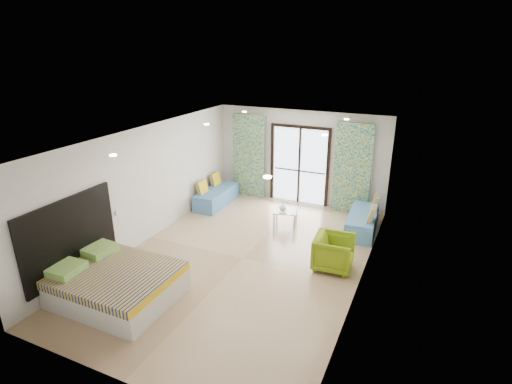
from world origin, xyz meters
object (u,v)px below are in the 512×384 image
at_px(daybed_left, 216,196).
at_px(coffee_table, 286,211).
at_px(daybed_right, 363,221).
at_px(armchair, 334,251).
at_px(bed, 116,284).

bearing_deg(daybed_left, coffee_table, -12.38).
bearing_deg(daybed_right, armchair, -99.97).
distance_m(bed, coffee_table, 4.64).
distance_m(daybed_left, armchair, 4.51).
xyz_separation_m(coffee_table, armchair, (1.67, -1.63, 0.05)).
bearing_deg(daybed_left, bed, -83.95).
xyz_separation_m(bed, coffee_table, (1.69, 4.32, 0.05)).
bearing_deg(armchair, coffee_table, 41.70).
height_order(bed, daybed_left, daybed_left).
bearing_deg(daybed_left, daybed_right, -1.82).
xyz_separation_m(bed, armchair, (3.36, 2.69, 0.10)).
relative_size(daybed_right, armchair, 2.19).
distance_m(daybed_right, armchair, 2.07).
bearing_deg(daybed_right, coffee_table, -170.97).
height_order(daybed_left, coffee_table, daybed_left).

